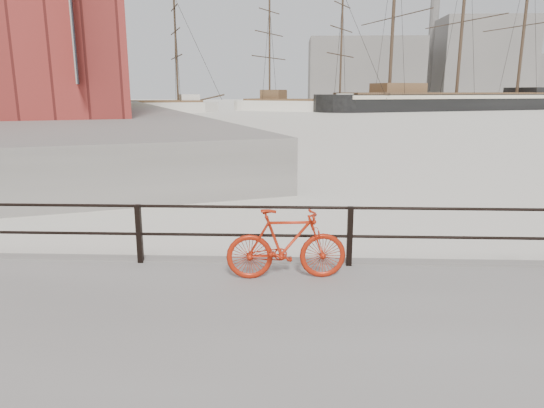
% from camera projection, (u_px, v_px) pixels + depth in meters
% --- Properties ---
extents(ground, '(400.00, 400.00, 0.00)m').
position_uv_depth(ground, '(347.00, 281.00, 8.29)').
color(ground, white).
rests_on(ground, ground).
extents(far_quay, '(78.44, 148.07, 1.80)m').
position_uv_depth(far_quay, '(55.00, 106.00, 79.73)').
color(far_quay, gray).
rests_on(far_quay, ground).
extents(guardrail, '(28.00, 0.10, 1.00)m').
position_uv_depth(guardrail, '(350.00, 236.00, 7.95)').
color(guardrail, black).
rests_on(guardrail, promenade).
extents(bicycle, '(1.84, 0.44, 1.10)m').
position_uv_depth(bicycle, '(286.00, 244.00, 7.38)').
color(bicycle, '#AD210B').
rests_on(bicycle, promenade).
extents(snow_mounds, '(22.87, 3.38, 0.35)m').
position_uv_depth(snow_mounds, '(519.00, 311.00, 6.03)').
color(snow_mounds, white).
rests_on(snow_mounds, promenade).
extents(barque_black, '(63.25, 41.27, 34.09)m').
position_uv_depth(barque_black, '(455.00, 110.00, 85.11)').
color(barque_black, black).
rests_on(barque_black, ground).
extents(schooner_mid, '(30.66, 23.00, 20.39)m').
position_uv_depth(schooner_mid, '(303.00, 111.00, 81.53)').
color(schooner_mid, white).
rests_on(schooner_mid, ground).
extents(schooner_left, '(28.32, 20.22, 19.47)m').
position_uv_depth(schooner_left, '(141.00, 113.00, 74.85)').
color(schooner_left, beige).
rests_on(schooner_left, ground).
extents(workboat_near, '(11.69, 10.54, 7.00)m').
position_uv_depth(workboat_near, '(43.00, 130.00, 40.77)').
color(workboat_near, black).
rests_on(workboat_near, ground).
extents(workboat_far, '(11.74, 9.52, 7.00)m').
position_uv_depth(workboat_far, '(21.00, 121.00, 54.31)').
color(workboat_far, black).
rests_on(workboat_far, ground).
extents(apartment_cream, '(24.16, 21.40, 21.20)m').
position_uv_depth(apartment_cream, '(26.00, 24.00, 67.30)').
color(apartment_cream, beige).
rests_on(apartment_cream, far_quay).
extents(apartment_grey, '(26.02, 22.15, 23.20)m').
position_uv_depth(apartment_grey, '(41.00, 33.00, 87.25)').
color(apartment_grey, '#ACACA7').
rests_on(apartment_grey, far_quay).
extents(apartment_brick, '(27.87, 22.90, 21.20)m').
position_uv_depth(apartment_brick, '(52.00, 49.00, 108.57)').
color(apartment_brick, brown).
rests_on(apartment_brick, far_quay).
extents(industrial_west, '(32.00, 18.00, 18.00)m').
position_uv_depth(industrial_west, '(364.00, 71.00, 141.72)').
color(industrial_west, gray).
rests_on(industrial_west, ground).
extents(industrial_mid, '(26.00, 20.00, 24.00)m').
position_uv_depth(industrial_mid, '(480.00, 61.00, 144.53)').
color(industrial_mid, gray).
rests_on(industrial_mid, ground).
extents(smokestack, '(2.80, 2.80, 44.00)m').
position_uv_depth(smokestack, '(433.00, 28.00, 147.64)').
color(smokestack, gray).
rests_on(smokestack, ground).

